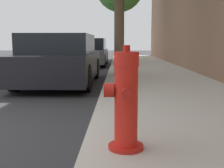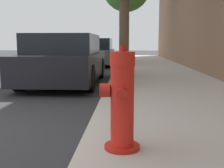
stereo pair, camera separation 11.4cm
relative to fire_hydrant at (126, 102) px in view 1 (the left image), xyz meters
name	(u,v)px [view 1 (the left image)]	position (x,y,z in m)	size (l,w,h in m)	color
fire_hydrant	(126,102)	(0.00, 0.00, 0.00)	(0.38, 0.38, 0.97)	red
parked_car_near	(61,60)	(-1.64, 5.09, 0.07)	(1.87, 4.16, 1.35)	black
parked_car_mid	(89,53)	(-1.55, 11.49, 0.06)	(1.79, 3.92, 1.34)	#4C5156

